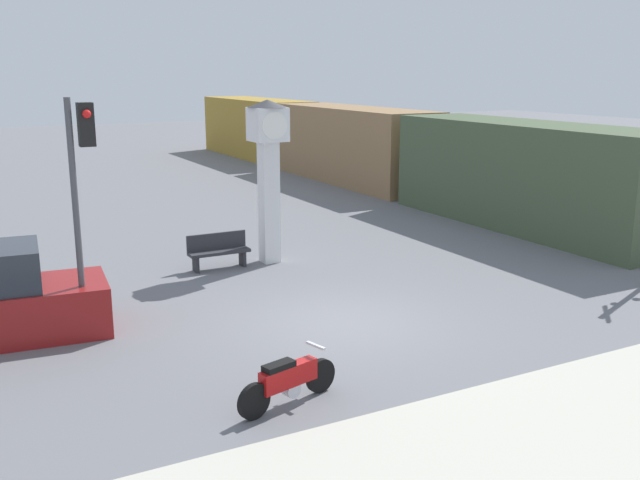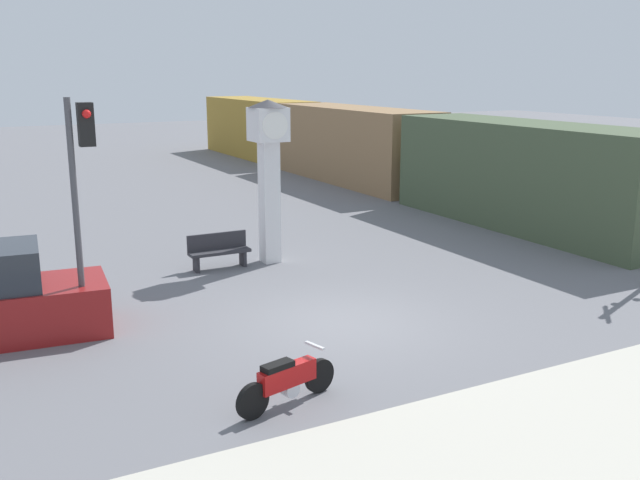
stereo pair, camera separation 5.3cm
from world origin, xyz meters
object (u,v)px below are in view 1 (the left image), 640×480
(clock_tower, at_px, (268,156))
(bench, at_px, (218,250))
(traffic_light, at_px, (81,176))
(freight_train, at_px, (352,145))
(motorcycle, at_px, (288,381))

(clock_tower, bearing_deg, bench, 179.21)
(bench, bearing_deg, traffic_light, -138.41)
(traffic_light, distance_m, bench, 5.76)
(traffic_light, bearing_deg, clock_tower, 32.63)
(freight_train, relative_size, traffic_light, 7.26)
(traffic_light, bearing_deg, freight_train, 45.46)
(motorcycle, distance_m, traffic_light, 5.67)
(motorcycle, bearing_deg, bench, 62.50)
(freight_train, bearing_deg, clock_tower, -129.10)
(motorcycle, height_order, clock_tower, clock_tower)
(freight_train, relative_size, bench, 20.68)
(motorcycle, height_order, traffic_light, traffic_light)
(clock_tower, distance_m, traffic_light, 6.28)
(freight_train, xyz_separation_m, traffic_light, (-14.56, -14.80, 1.42))
(clock_tower, height_order, traffic_light, traffic_light)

